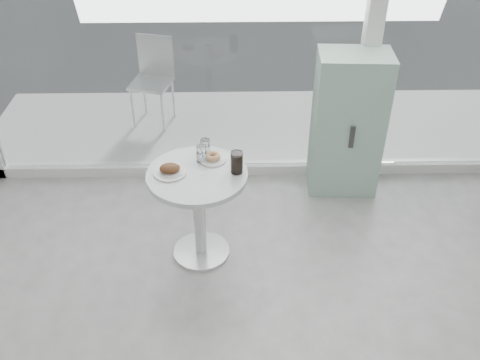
{
  "coord_description": "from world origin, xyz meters",
  "views": [
    {
      "loc": [
        -0.25,
        -1.18,
        2.94
      ],
      "look_at": [
        -0.2,
        1.7,
        0.85
      ],
      "focal_mm": 40.0,
      "sensor_mm": 36.0,
      "label": 1
    }
  ],
  "objects_px": {
    "mint_cabinet": "(347,124)",
    "plate_fritter": "(170,170)",
    "patio_chair": "(153,75)",
    "plate_donut": "(213,158)",
    "water_tumbler_b": "(205,147)",
    "cola_glass": "(237,163)",
    "main_table": "(198,198)",
    "water_tumbler_a": "(202,154)"
  },
  "relations": [
    {
      "from": "cola_glass",
      "to": "patio_chair",
      "type": "bearing_deg",
      "value": 112.13
    },
    {
      "from": "cola_glass",
      "to": "water_tumbler_a",
      "type": "bearing_deg",
      "value": 149.39
    },
    {
      "from": "plate_fritter",
      "to": "water_tumbler_b",
      "type": "height_order",
      "value": "water_tumbler_b"
    },
    {
      "from": "plate_donut",
      "to": "water_tumbler_a",
      "type": "height_order",
      "value": "water_tumbler_a"
    },
    {
      "from": "plate_donut",
      "to": "water_tumbler_b",
      "type": "distance_m",
      "value": 0.11
    },
    {
      "from": "mint_cabinet",
      "to": "plate_fritter",
      "type": "xyz_separation_m",
      "value": [
        -1.43,
        -0.87,
        0.16
      ]
    },
    {
      "from": "mint_cabinet",
      "to": "patio_chair",
      "type": "height_order",
      "value": "mint_cabinet"
    },
    {
      "from": "mint_cabinet",
      "to": "plate_fritter",
      "type": "relative_size",
      "value": 5.42
    },
    {
      "from": "mint_cabinet",
      "to": "cola_glass",
      "type": "height_order",
      "value": "mint_cabinet"
    },
    {
      "from": "plate_fritter",
      "to": "plate_donut",
      "type": "height_order",
      "value": "plate_fritter"
    },
    {
      "from": "plate_fritter",
      "to": "plate_donut",
      "type": "relative_size",
      "value": 1.18
    },
    {
      "from": "plate_fritter",
      "to": "water_tumbler_b",
      "type": "distance_m",
      "value": 0.34
    },
    {
      "from": "patio_chair",
      "to": "cola_glass",
      "type": "xyz_separation_m",
      "value": [
        0.84,
        -2.07,
        0.29
      ]
    },
    {
      "from": "patio_chair",
      "to": "plate_donut",
      "type": "height_order",
      "value": "patio_chair"
    },
    {
      "from": "plate_donut",
      "to": "water_tumbler_b",
      "type": "xyz_separation_m",
      "value": [
        -0.06,
        0.09,
        0.03
      ]
    },
    {
      "from": "plate_fritter",
      "to": "main_table",
      "type": "bearing_deg",
      "value": -1.77
    },
    {
      "from": "main_table",
      "to": "plate_donut",
      "type": "relative_size",
      "value": 3.85
    },
    {
      "from": "mint_cabinet",
      "to": "water_tumbler_b",
      "type": "distance_m",
      "value": 1.36
    },
    {
      "from": "plate_donut",
      "to": "patio_chair",
      "type": "bearing_deg",
      "value": 109.26
    },
    {
      "from": "water_tumbler_a",
      "to": "plate_fritter",
      "type": "bearing_deg",
      "value": -145.51
    },
    {
      "from": "plate_donut",
      "to": "water_tumbler_b",
      "type": "relative_size",
      "value": 1.68
    },
    {
      "from": "main_table",
      "to": "mint_cabinet",
      "type": "distance_m",
      "value": 1.52
    },
    {
      "from": "main_table",
      "to": "cola_glass",
      "type": "height_order",
      "value": "cola_glass"
    },
    {
      "from": "plate_donut",
      "to": "cola_glass",
      "type": "relative_size",
      "value": 1.21
    },
    {
      "from": "main_table",
      "to": "mint_cabinet",
      "type": "xyz_separation_m",
      "value": [
        1.24,
        0.88,
        0.09
      ]
    },
    {
      "from": "patio_chair",
      "to": "mint_cabinet",
      "type": "bearing_deg",
      "value": -18.91
    },
    {
      "from": "mint_cabinet",
      "to": "plate_fritter",
      "type": "distance_m",
      "value": 1.68
    },
    {
      "from": "mint_cabinet",
      "to": "cola_glass",
      "type": "distance_m",
      "value": 1.32
    },
    {
      "from": "plate_fritter",
      "to": "cola_glass",
      "type": "bearing_deg",
      "value": -0.06
    },
    {
      "from": "mint_cabinet",
      "to": "patio_chair",
      "type": "distance_m",
      "value": 2.17
    },
    {
      "from": "cola_glass",
      "to": "main_table",
      "type": "bearing_deg",
      "value": -178.93
    },
    {
      "from": "mint_cabinet",
      "to": "patio_chair",
      "type": "xyz_separation_m",
      "value": [
        -1.8,
        1.2,
        -0.08
      ]
    },
    {
      "from": "main_table",
      "to": "plate_fritter",
      "type": "height_order",
      "value": "plate_fritter"
    },
    {
      "from": "water_tumbler_b",
      "to": "water_tumbler_a",
      "type": "bearing_deg",
      "value": -102.64
    },
    {
      "from": "main_table",
      "to": "mint_cabinet",
      "type": "height_order",
      "value": "mint_cabinet"
    },
    {
      "from": "patio_chair",
      "to": "cola_glass",
      "type": "height_order",
      "value": "patio_chair"
    },
    {
      "from": "patio_chair",
      "to": "water_tumbler_b",
      "type": "xyz_separation_m",
      "value": [
        0.61,
        -1.83,
        0.26
      ]
    },
    {
      "from": "mint_cabinet",
      "to": "plate_fritter",
      "type": "height_order",
      "value": "mint_cabinet"
    },
    {
      "from": "mint_cabinet",
      "to": "plate_donut",
      "type": "bearing_deg",
      "value": -144.51
    },
    {
      "from": "main_table",
      "to": "patio_chair",
      "type": "distance_m",
      "value": 2.15
    },
    {
      "from": "water_tumbler_b",
      "to": "plate_fritter",
      "type": "bearing_deg",
      "value": -134.11
    },
    {
      "from": "plate_donut",
      "to": "cola_glass",
      "type": "xyz_separation_m",
      "value": [
        0.17,
        -0.16,
        0.06
      ]
    }
  ]
}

